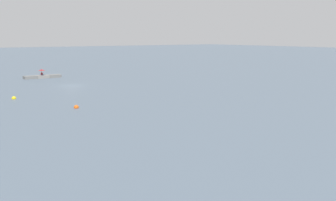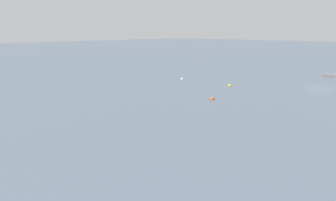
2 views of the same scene
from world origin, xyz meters
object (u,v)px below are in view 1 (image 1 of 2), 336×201
object	(u,v)px
person_seated_maroon_left	(42,74)
mooring_buoy_mid	(14,98)
umbrella_open_red	(42,70)
mooring_buoy_near	(76,107)

from	to	relation	value
person_seated_maroon_left	mooring_buoy_mid	xyz separation A→B (m)	(12.55, 26.05, -0.77)
umbrella_open_red	mooring_buoy_mid	bearing A→B (deg)	64.30
person_seated_maroon_left	mooring_buoy_mid	world-z (taller)	person_seated_maroon_left
mooring_buoy_near	mooring_buoy_mid	size ratio (longest dim) A/B	1.00
mooring_buoy_near	mooring_buoy_mid	world-z (taller)	mooring_buoy_mid
person_seated_maroon_left	mooring_buoy_near	xyz separation A→B (m)	(8.22, 37.99, -0.77)
umbrella_open_red	mooring_buoy_mid	size ratio (longest dim) A/B	2.22
person_seated_maroon_left	mooring_buoy_near	distance (m)	38.88
mooring_buoy_mid	mooring_buoy_near	bearing A→B (deg)	109.93
person_seated_maroon_left	umbrella_open_red	distance (m)	0.87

